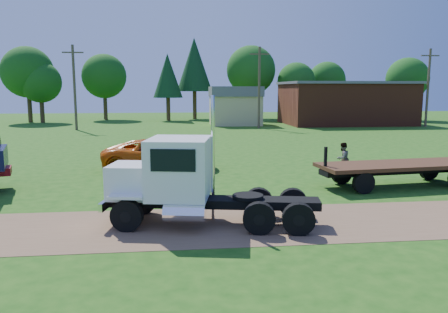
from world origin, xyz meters
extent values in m
plane|color=#1A4C10|center=(0.00, 0.00, 0.00)|extent=(140.00, 140.00, 0.00)
cube|color=brown|center=(0.00, 0.00, 0.01)|extent=(120.00, 4.20, 0.01)
cube|color=black|center=(-2.13, 0.20, 0.72)|extent=(6.83, 2.06, 0.27)
cylinder|color=black|center=(-4.89, -0.28, 0.50)|extent=(1.04, 0.49, 0.99)
cylinder|color=black|center=(-4.89, -0.28, 0.50)|extent=(0.40, 0.39, 0.35)
cylinder|color=black|center=(-4.54, 1.63, 0.50)|extent=(1.04, 0.49, 0.99)
cylinder|color=black|center=(-4.54, 1.63, 0.50)|extent=(0.40, 0.39, 0.35)
cylinder|color=black|center=(-0.88, -1.01, 0.50)|extent=(1.04, 0.49, 0.99)
cylinder|color=black|center=(-0.88, -1.01, 0.50)|extent=(0.40, 0.39, 0.35)
cylinder|color=black|center=(-0.54, 0.90, 0.50)|extent=(1.04, 0.49, 0.99)
cylinder|color=black|center=(-0.54, 0.90, 0.50)|extent=(0.40, 0.39, 0.35)
cylinder|color=black|center=(0.27, -1.22, 0.50)|extent=(1.04, 0.49, 0.99)
cylinder|color=black|center=(0.27, -1.22, 0.50)|extent=(0.40, 0.39, 0.35)
cylinder|color=black|center=(0.62, 0.69, 0.50)|extent=(1.04, 0.49, 0.99)
cylinder|color=black|center=(0.62, 0.69, 0.50)|extent=(0.40, 0.39, 0.35)
cube|color=white|center=(-4.67, 0.67, 1.40)|extent=(1.88, 1.80, 1.09)
cube|color=white|center=(-5.47, 0.81, 1.36)|extent=(0.31, 1.35, 0.90)
cube|color=white|center=(-5.52, 0.82, 0.72)|extent=(0.51, 2.07, 0.27)
cube|color=white|center=(-3.25, 0.41, 1.85)|extent=(2.26, 2.48, 1.90)
cube|color=black|center=(-4.16, 0.57, 2.26)|extent=(0.37, 1.79, 0.77)
cube|color=black|center=(-3.44, -0.67, 2.26)|extent=(1.34, 0.28, 0.68)
cube|color=black|center=(-3.05, 1.48, 2.26)|extent=(1.34, 0.28, 0.68)
cube|color=white|center=(-4.89, -0.28, 1.09)|extent=(1.14, 0.59, 0.09)
cube|color=white|center=(-4.54, 1.63, 1.09)|extent=(1.14, 0.59, 0.09)
cylinder|color=white|center=(-3.12, -0.67, 0.63)|extent=(1.34, 0.76, 0.54)
cylinder|color=white|center=(-2.13, 0.71, 2.08)|extent=(0.15, 0.15, 4.16)
cylinder|color=black|center=(-1.07, 0.01, 0.93)|extent=(1.16, 1.16, 0.11)
imported|color=#D35709|center=(-4.26, 10.16, 0.84)|extent=(6.14, 3.03, 1.67)
cube|color=#3D2813|center=(6.66, 4.85, 0.97)|extent=(7.61, 3.01, 0.17)
cube|color=black|center=(6.66, 4.85, 0.74)|extent=(7.47, 1.72, 0.23)
cylinder|color=black|center=(4.46, 3.63, 0.46)|extent=(0.95, 0.38, 0.93)
cylinder|color=black|center=(4.25, 5.56, 0.46)|extent=(0.95, 0.38, 0.93)
cylinder|color=black|center=(8.86, 6.07, 0.46)|extent=(0.95, 0.38, 0.93)
cube|color=black|center=(3.07, 4.46, 1.44)|extent=(0.12, 0.12, 0.93)
imported|color=#999999|center=(5.16, 7.79, 0.83)|extent=(1.01, 0.94, 1.66)
cube|color=brown|center=(18.00, 40.00, 2.50)|extent=(15.00, 10.00, 5.00)
cube|color=#5C5C61|center=(18.00, 40.00, 5.15)|extent=(15.40, 10.40, 0.30)
cube|color=tan|center=(4.00, 40.00, 1.80)|extent=(6.00, 5.00, 3.60)
cube|color=#5C5C61|center=(4.00, 40.00, 4.10)|extent=(6.20, 5.40, 1.20)
cylinder|color=#483C29|center=(-14.00, 35.00, 4.50)|extent=(0.28, 0.28, 9.00)
cube|color=#483C29|center=(-14.00, 35.00, 8.20)|extent=(2.20, 0.14, 0.14)
cylinder|color=#483C29|center=(6.00, 35.00, 4.50)|extent=(0.28, 0.28, 9.00)
cube|color=#483C29|center=(6.00, 35.00, 8.20)|extent=(2.20, 0.14, 0.14)
cylinder|color=#483C29|center=(26.00, 35.00, 4.50)|extent=(0.28, 0.28, 9.00)
cube|color=#483C29|center=(26.00, 35.00, 8.20)|extent=(2.20, 0.14, 0.14)
cylinder|color=#3B2918|center=(-20.82, 46.51, 1.42)|extent=(0.56, 0.56, 2.85)
sphere|color=#154611|center=(-20.82, 46.51, 5.28)|extent=(5.37, 5.37, 5.37)
cylinder|color=#3B2918|center=(-13.42, 51.46, 1.67)|extent=(0.56, 0.56, 3.35)
sphere|color=#154611|center=(-13.42, 51.46, 6.21)|extent=(6.31, 6.31, 6.31)
cylinder|color=#3B2918|center=(-0.49, 51.38, 2.07)|extent=(0.56, 0.56, 4.13)
cone|color=black|center=(-0.49, 51.38, 7.91)|extent=(5.19, 5.19, 7.67)
cylinder|color=#3B2918|center=(7.94, 51.74, 1.93)|extent=(0.56, 0.56, 3.86)
sphere|color=#154611|center=(7.94, 51.74, 7.16)|extent=(7.27, 7.27, 7.27)
cylinder|color=#3B2918|center=(14.66, 50.93, 1.49)|extent=(0.56, 0.56, 2.98)
sphere|color=#154611|center=(14.66, 50.93, 5.53)|extent=(5.62, 5.62, 5.62)
cylinder|color=#3B2918|center=(29.25, 45.65, 1.57)|extent=(0.56, 0.56, 3.14)
sphere|color=#154611|center=(29.25, 45.65, 5.82)|extent=(5.91, 5.91, 5.91)
cylinder|color=#3B2918|center=(-4.33, 48.46, 1.63)|extent=(0.56, 0.56, 3.25)
cone|color=black|center=(-4.33, 48.46, 6.23)|extent=(4.09, 4.09, 6.04)
cylinder|color=#3B2918|center=(20.52, 54.15, 1.55)|extent=(0.56, 0.56, 3.10)
sphere|color=#154611|center=(20.52, 54.15, 5.76)|extent=(5.84, 5.84, 5.84)
cylinder|color=#3B2918|center=(-22.53, 47.06, 1.77)|extent=(0.56, 0.56, 3.54)
sphere|color=#154611|center=(-22.53, 47.06, 6.58)|extent=(6.68, 6.68, 6.68)
camera|label=1|loc=(-3.34, -13.53, 4.35)|focal=35.00mm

